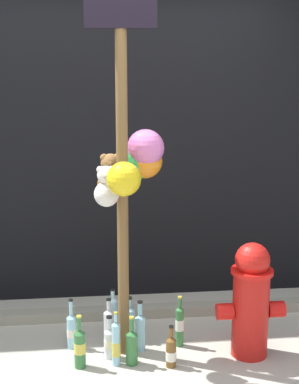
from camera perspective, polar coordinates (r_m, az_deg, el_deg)
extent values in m
plane|color=#ADA899|center=(3.74, -1.76, -18.58)|extent=(14.00, 14.00, 0.00)
cube|color=black|center=(4.72, -3.30, 7.93)|extent=(10.00, 0.20, 3.11)
cube|color=gray|center=(4.58, -2.71, -11.89)|extent=(8.00, 0.12, 0.08)
cylinder|color=brown|center=(3.68, -2.73, 1.28)|extent=(0.07, 0.07, 2.43)
sphere|color=yellow|center=(3.46, -2.57, 1.30)|extent=(0.21, 0.21, 0.21)
sphere|color=green|center=(3.80, -1.62, 2.84)|extent=(0.24, 0.24, 0.24)
sphere|color=#D66BB2|center=(3.75, -0.39, 4.40)|extent=(0.25, 0.25, 0.25)
sphere|color=orange|center=(3.79, -0.44, 3.10)|extent=(0.23, 0.23, 0.23)
sphere|color=brown|center=(3.79, -3.88, 0.81)|extent=(0.18, 0.18, 0.18)
sphere|color=brown|center=(3.76, -3.91, 2.87)|extent=(0.13, 0.13, 0.13)
sphere|color=brown|center=(3.76, -4.56, 3.43)|extent=(0.05, 0.05, 0.05)
sphere|color=brown|center=(3.76, -3.28, 3.46)|extent=(0.05, 0.05, 0.05)
sphere|color=brown|center=(3.71, -3.88, 2.72)|extent=(0.05, 0.05, 0.05)
sphere|color=silver|center=(3.62, -4.30, -0.22)|extent=(0.16, 0.16, 0.16)
sphere|color=silver|center=(3.60, -4.34, 1.70)|extent=(0.12, 0.12, 0.12)
sphere|color=silver|center=(3.59, -4.94, 2.23)|extent=(0.05, 0.05, 0.05)
sphere|color=silver|center=(3.59, -3.75, 2.26)|extent=(0.05, 0.05, 0.05)
sphere|color=#9D9992|center=(3.55, -4.31, 1.55)|extent=(0.04, 0.04, 0.04)
cylinder|color=red|center=(3.99, 10.01, -11.92)|extent=(0.24, 0.24, 0.58)
cylinder|color=red|center=(3.88, 10.18, -7.79)|extent=(0.28, 0.28, 0.03)
sphere|color=red|center=(3.85, 10.23, -6.69)|extent=(0.23, 0.23, 0.23)
cylinder|color=red|center=(3.94, 7.49, -11.73)|extent=(0.11, 0.11, 0.11)
cylinder|color=red|center=(4.03, 12.49, -11.33)|extent=(0.11, 0.11, 0.11)
cylinder|color=silver|center=(4.11, -4.04, -13.54)|extent=(0.07, 0.07, 0.25)
cone|color=silver|center=(4.05, -4.07, -11.75)|extent=(0.07, 0.07, 0.03)
cylinder|color=silver|center=(4.03, -4.08, -11.14)|extent=(0.03, 0.03, 0.07)
cylinder|color=black|center=(4.02, -4.09, -10.63)|extent=(0.03, 0.03, 0.01)
cylinder|color=brown|center=(3.88, 2.16, -15.77)|extent=(0.07, 0.07, 0.18)
cone|color=brown|center=(3.83, 2.18, -14.38)|extent=(0.07, 0.07, 0.03)
cylinder|color=brown|center=(3.81, 2.18, -13.77)|extent=(0.03, 0.03, 0.06)
cylinder|color=silver|center=(3.89, 2.16, -15.97)|extent=(0.07, 0.07, 0.06)
cylinder|color=black|center=(3.80, 2.19, -13.27)|extent=(0.03, 0.03, 0.01)
cylinder|color=#93CCE0|center=(4.20, -2.01, -13.10)|extent=(0.08, 0.08, 0.23)
cone|color=#93CCE0|center=(4.15, -2.02, -11.47)|extent=(0.08, 0.08, 0.03)
cylinder|color=#93CCE0|center=(4.13, -2.03, -10.93)|extent=(0.04, 0.04, 0.05)
cylinder|color=silver|center=(4.20, -2.01, -13.04)|extent=(0.08, 0.08, 0.07)
cylinder|color=black|center=(4.12, -2.03, -10.51)|extent=(0.04, 0.04, 0.01)
cylinder|color=#93CCE0|center=(4.06, -0.94, -13.99)|extent=(0.07, 0.07, 0.24)
cone|color=#93CCE0|center=(4.00, -0.94, -12.28)|extent=(0.07, 0.07, 0.03)
cylinder|color=#93CCE0|center=(3.98, -0.95, -11.54)|extent=(0.03, 0.03, 0.08)
cylinder|color=black|center=(3.96, -0.95, -10.91)|extent=(0.04, 0.04, 0.01)
cylinder|color=#337038|center=(3.90, -1.76, -15.41)|extent=(0.08, 0.08, 0.21)
cone|color=#337038|center=(3.85, -1.78, -13.83)|extent=(0.08, 0.08, 0.03)
cylinder|color=#337038|center=(3.82, -1.78, -13.05)|extent=(0.03, 0.03, 0.08)
cylinder|color=gold|center=(3.80, -1.79, -12.40)|extent=(0.03, 0.03, 0.01)
cylinder|color=#93CCE0|center=(3.88, -3.35, -14.97)|extent=(0.06, 0.06, 0.28)
cone|color=#93CCE0|center=(3.81, -3.38, -12.94)|extent=(0.06, 0.06, 0.02)
cylinder|color=#93CCE0|center=(3.80, -3.39, -12.41)|extent=(0.02, 0.02, 0.06)
cylinder|color=#D8C64C|center=(3.89, -3.35, -15.34)|extent=(0.06, 0.06, 0.10)
cylinder|color=gold|center=(3.78, -3.40, -11.95)|extent=(0.03, 0.03, 0.01)
cylinder|color=#93CCE0|center=(4.13, -7.75, -13.72)|extent=(0.07, 0.07, 0.22)
cone|color=#93CCE0|center=(4.08, -7.81, -12.15)|extent=(0.07, 0.07, 0.03)
cylinder|color=#93CCE0|center=(4.05, -7.83, -11.35)|extent=(0.03, 0.03, 0.10)
cylinder|color=silver|center=(4.13, -7.75, -13.71)|extent=(0.07, 0.07, 0.06)
cylinder|color=black|center=(4.03, -7.86, -10.63)|extent=(0.03, 0.03, 0.01)
cylinder|color=#B2DBEA|center=(4.25, -3.65, -12.46)|extent=(0.07, 0.07, 0.27)
cone|color=#B2DBEA|center=(4.19, -3.68, -10.58)|extent=(0.07, 0.07, 0.03)
cylinder|color=#B2DBEA|center=(4.18, -3.69, -10.08)|extent=(0.03, 0.03, 0.05)
cylinder|color=black|center=(4.16, -3.70, -9.69)|extent=(0.03, 0.03, 0.01)
cylinder|color=#337038|center=(4.12, 3.01, -13.36)|extent=(0.06, 0.06, 0.27)
cone|color=#337038|center=(4.06, 3.03, -11.49)|extent=(0.06, 0.06, 0.02)
cylinder|color=#337038|center=(4.04, 3.04, -10.93)|extent=(0.03, 0.03, 0.06)
cylinder|color=silver|center=(4.11, 3.01, -13.07)|extent=(0.06, 0.06, 0.08)
cylinder|color=gold|center=(4.02, 3.05, -10.44)|extent=(0.03, 0.03, 0.01)
cylinder|color=#337038|center=(3.89, -6.95, -15.40)|extent=(0.08, 0.08, 0.23)
cone|color=#337038|center=(3.83, -7.00, -13.65)|extent=(0.08, 0.08, 0.03)
cylinder|color=#337038|center=(3.80, -7.03, -12.87)|extent=(0.03, 0.03, 0.08)
cylinder|color=#D8C64C|center=(3.88, -6.96, -15.14)|extent=(0.08, 0.08, 0.08)
cylinder|color=gold|center=(3.78, -7.05, -12.22)|extent=(0.03, 0.03, 0.01)
cylinder|color=silver|center=(3.99, -3.99, -14.96)|extent=(0.08, 0.08, 0.18)
cone|color=silver|center=(3.94, -4.02, -13.59)|extent=(0.08, 0.08, 0.03)
cylinder|color=silver|center=(3.92, -4.03, -12.89)|extent=(0.04, 0.04, 0.08)
cylinder|color=silver|center=(3.99, -3.99, -14.78)|extent=(0.08, 0.08, 0.06)
cylinder|color=black|center=(3.90, -4.04, -12.32)|extent=(0.04, 0.04, 0.01)
cube|color=silver|center=(4.77, -7.83, -11.45)|extent=(0.15, 0.15, 0.01)
cube|color=tan|center=(4.81, 7.46, -11.22)|extent=(0.15, 0.12, 0.01)
cube|color=silver|center=(4.07, -4.27, -15.83)|extent=(0.14, 0.13, 0.01)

